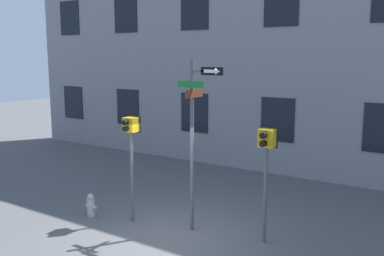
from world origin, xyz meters
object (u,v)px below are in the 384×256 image
(pedestrian_signal_left, at_px, (131,140))
(fire_hydrant, at_px, (91,205))
(pedestrian_signal_right, at_px, (266,153))
(street_sign_pole, at_px, (194,132))

(pedestrian_signal_left, height_order, fire_hydrant, pedestrian_signal_left)
(pedestrian_signal_right, bearing_deg, street_sign_pole, -169.99)
(street_sign_pole, bearing_deg, fire_hydrant, -165.94)
(pedestrian_signal_left, bearing_deg, fire_hydrant, -165.03)
(fire_hydrant, bearing_deg, pedestrian_signal_left, 14.97)
(fire_hydrant, bearing_deg, street_sign_pole, 14.06)
(pedestrian_signal_left, height_order, pedestrian_signal_right, pedestrian_signal_left)
(pedestrian_signal_left, bearing_deg, street_sign_pole, 13.39)
(pedestrian_signal_left, relative_size, pedestrian_signal_right, 1.03)
(pedestrian_signal_left, xyz_separation_m, fire_hydrant, (-1.16, -0.31, -1.81))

